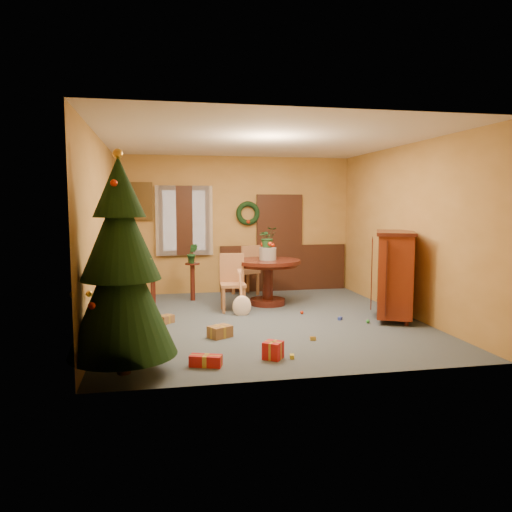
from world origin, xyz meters
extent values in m
plane|color=#34404B|center=(0.00, 0.00, 0.00)|extent=(5.50, 5.50, 0.00)
plane|color=silver|center=(0.00, 0.00, 2.90)|extent=(5.50, 5.50, 0.00)
plane|color=olive|center=(0.00, 2.75, 1.45)|extent=(5.00, 0.00, 5.00)
plane|color=olive|center=(0.00, -2.75, 1.45)|extent=(5.00, 0.00, 5.00)
plane|color=olive|center=(-2.50, 0.00, 1.45)|extent=(0.00, 5.50, 5.50)
plane|color=olive|center=(2.50, 0.00, 1.45)|extent=(0.00, 5.50, 5.50)
cube|color=black|center=(1.05, 2.71, 0.50)|extent=(2.80, 0.06, 1.00)
cube|color=black|center=(0.95, 2.70, 1.05)|extent=(1.00, 0.08, 2.10)
cube|color=white|center=(0.95, 2.73, 1.00)|extent=(0.80, 0.03, 1.90)
cube|color=black|center=(-1.10, 2.70, 1.55)|extent=(1.05, 0.08, 1.45)
cube|color=white|center=(-1.10, 2.73, 1.55)|extent=(0.88, 0.03, 1.25)
cube|color=white|center=(-1.48, 2.65, 1.55)|extent=(0.42, 0.02, 1.45)
cube|color=white|center=(-0.72, 2.65, 1.55)|extent=(0.42, 0.02, 1.45)
torus|color=black|center=(0.25, 2.67, 1.70)|extent=(0.51, 0.11, 0.51)
cube|color=#4C3819|center=(-2.05, 2.71, 1.95)|extent=(0.62, 0.05, 0.78)
cube|color=gray|center=(-2.05, 2.74, 1.95)|extent=(0.48, 0.02, 0.62)
cylinder|color=black|center=(0.37, 1.25, 0.82)|extent=(1.24, 1.24, 0.07)
cylinder|color=black|center=(0.37, 1.25, 0.75)|extent=(1.11, 1.11, 0.04)
cylinder|color=black|center=(0.37, 1.25, 0.42)|extent=(0.20, 0.20, 0.69)
cylinder|color=black|center=(0.37, 1.25, 0.06)|extent=(0.66, 0.66, 0.11)
cylinder|color=slate|center=(0.37, 1.25, 0.97)|extent=(0.32, 0.32, 0.23)
imported|color=#1E4C23|center=(0.37, 1.25, 1.28)|extent=(0.34, 0.30, 0.38)
cube|color=brown|center=(-0.37, 0.79, 0.47)|extent=(0.46, 0.46, 0.05)
cube|color=brown|center=(-0.35, 0.99, 0.75)|extent=(0.44, 0.07, 0.52)
cube|color=brown|center=(-0.18, 0.96, 0.23)|extent=(0.05, 0.05, 0.45)
cube|color=brown|center=(-0.53, 0.98, 0.23)|extent=(0.05, 0.05, 0.45)
cube|color=brown|center=(-0.20, 0.61, 0.23)|extent=(0.05, 0.05, 0.45)
cube|color=brown|center=(-0.55, 0.63, 0.23)|extent=(0.05, 0.05, 0.45)
cube|color=brown|center=(0.13, 2.34, 0.49)|extent=(0.60, 0.60, 0.05)
cube|color=brown|center=(0.22, 2.16, 0.78)|extent=(0.43, 0.22, 0.54)
cube|color=brown|center=(0.04, 2.10, 0.23)|extent=(0.06, 0.06, 0.47)
cube|color=brown|center=(0.38, 2.25, 0.23)|extent=(0.06, 0.06, 0.47)
cube|color=brown|center=(-0.11, 2.44, 0.23)|extent=(0.06, 0.06, 0.47)
cube|color=brown|center=(0.23, 2.59, 0.23)|extent=(0.06, 0.06, 0.47)
cylinder|color=black|center=(-1.00, 1.94, 0.36)|extent=(0.09, 0.09, 0.72)
cylinder|color=black|center=(-1.00, 1.94, 0.73)|extent=(0.29, 0.29, 0.03)
imported|color=#19471E|center=(-1.00, 1.94, 0.93)|extent=(0.23, 0.19, 0.38)
cylinder|color=#382111|center=(-2.06, -2.20, 0.13)|extent=(0.15, 0.15, 0.26)
cone|color=black|center=(-2.06, -2.20, 0.93)|extent=(1.21, 1.21, 1.43)
cone|color=black|center=(-2.06, -2.20, 1.59)|extent=(0.88, 0.88, 1.04)
cone|color=black|center=(-2.06, -2.20, 2.09)|extent=(0.57, 0.57, 0.66)
sphere|color=gold|center=(-2.06, -2.20, 2.44)|extent=(0.11, 0.11, 0.11)
cube|color=black|center=(-2.11, 1.43, 0.71)|extent=(0.87, 0.51, 0.05)
cube|color=black|center=(-2.11, 1.43, 0.58)|extent=(0.82, 0.47, 0.18)
cube|color=black|center=(-2.46, 1.43, 0.34)|extent=(0.09, 0.30, 0.68)
cube|color=black|center=(-1.76, 1.43, 0.34)|extent=(0.09, 0.30, 0.68)
cube|color=#5B190A|center=(2.15, -0.32, 0.75)|extent=(0.93, 1.20, 1.33)
cube|color=black|center=(2.15, -0.32, 1.43)|extent=(1.02, 1.28, 0.05)
cylinder|color=black|center=(2.15, -0.77, 0.05)|extent=(0.07, 0.07, 0.10)
cylinder|color=black|center=(2.15, 0.13, 0.05)|extent=(0.07, 0.07, 0.10)
cube|color=brown|center=(-0.81, -0.89, 0.08)|extent=(0.38, 0.35, 0.17)
cube|color=#AA8A2D|center=(-0.81, -0.89, 0.08)|extent=(0.29, 0.18, 0.17)
cube|color=#AA8A2D|center=(-0.81, -0.89, 0.08)|extent=(0.15, 0.22, 0.17)
cube|color=#A91816|center=(-0.29, -2.00, 0.11)|extent=(0.30, 0.30, 0.21)
cube|color=#AA8A2D|center=(-0.29, -2.00, 0.11)|extent=(0.19, 0.15, 0.22)
cube|color=#AA8A2D|center=(-0.29, -2.00, 0.11)|extent=(0.15, 0.19, 0.22)
cube|color=brown|center=(-1.55, 0.11, 0.06)|extent=(0.29, 0.28, 0.13)
cube|color=#AA8A2D|center=(-1.55, 0.11, 0.06)|extent=(0.19, 0.18, 0.13)
cube|color=#AA8A2D|center=(-1.55, 0.11, 0.06)|extent=(0.14, 0.14, 0.13)
cube|color=#A91816|center=(-1.13, -2.13, 0.07)|extent=(0.40, 0.27, 0.13)
cube|color=#AA8A2D|center=(-1.13, -2.13, 0.07)|extent=(0.37, 0.14, 0.13)
cube|color=#AA8A2D|center=(-1.13, -2.13, 0.07)|extent=(0.10, 0.17, 0.13)
cube|color=#2A41B6|center=(1.26, -0.22, 0.03)|extent=(0.09, 0.09, 0.05)
sphere|color=#268C2E|center=(1.61, -0.53, 0.03)|extent=(0.06, 0.06, 0.06)
cube|color=gold|center=(-0.06, -2.05, 0.03)|extent=(0.06, 0.09, 0.05)
sphere|color=red|center=(0.77, 0.32, 0.03)|extent=(0.06, 0.06, 0.06)
cube|color=gold|center=(0.44, -1.31, 0.03)|extent=(0.08, 0.05, 0.05)
camera|label=1|loc=(-1.67, -7.83, 1.90)|focal=35.00mm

